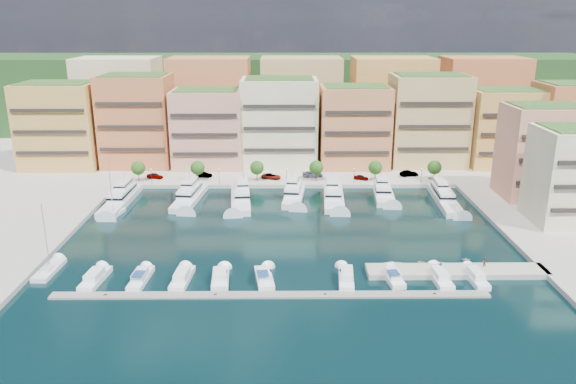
# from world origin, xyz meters

# --- Properties ---
(ground) EXTENTS (400.00, 400.00, 0.00)m
(ground) POSITION_xyz_m (0.00, 0.00, 0.00)
(ground) COLOR black
(ground) RESTS_ON ground
(north_quay) EXTENTS (220.00, 64.00, 2.00)m
(north_quay) POSITION_xyz_m (0.00, 62.00, 0.00)
(north_quay) COLOR #9E998E
(north_quay) RESTS_ON ground
(hillside) EXTENTS (240.00, 40.00, 58.00)m
(hillside) POSITION_xyz_m (0.00, 110.00, 0.00)
(hillside) COLOR #1A3917
(hillside) RESTS_ON ground
(south_pontoon) EXTENTS (72.00, 2.20, 0.35)m
(south_pontoon) POSITION_xyz_m (-3.00, -30.00, 0.00)
(south_pontoon) COLOR gray
(south_pontoon) RESTS_ON ground
(finger_pier) EXTENTS (32.00, 5.00, 2.00)m
(finger_pier) POSITION_xyz_m (30.00, -22.00, 0.00)
(finger_pier) COLOR #9E998E
(finger_pier) RESTS_ON ground
(apartment_0) EXTENTS (22.00, 16.50, 24.80)m
(apartment_0) POSITION_xyz_m (-66.00, 49.99, 13.31)
(apartment_0) COLOR #DB9A50
(apartment_0) RESTS_ON north_quay
(apartment_1) EXTENTS (20.00, 16.50, 26.80)m
(apartment_1) POSITION_xyz_m (-44.00, 51.99, 14.31)
(apartment_1) COLOR #B05B3A
(apartment_1) RESTS_ON north_quay
(apartment_2) EXTENTS (20.00, 15.50, 22.80)m
(apartment_2) POSITION_xyz_m (-23.00, 49.99, 12.31)
(apartment_2) COLOR tan
(apartment_2) RESTS_ON north_quay
(apartment_3) EXTENTS (22.00, 16.50, 25.80)m
(apartment_3) POSITION_xyz_m (-2.00, 51.99, 13.81)
(apartment_3) COLOR #FAEEC1
(apartment_3) RESTS_ON north_quay
(apartment_4) EXTENTS (20.00, 15.50, 23.80)m
(apartment_4) POSITION_xyz_m (20.00, 49.99, 12.81)
(apartment_4) COLOR #B97145
(apartment_4) RESTS_ON north_quay
(apartment_5) EXTENTS (22.00, 16.50, 26.80)m
(apartment_5) POSITION_xyz_m (42.00, 51.99, 14.31)
(apartment_5) COLOR tan
(apartment_5) RESTS_ON north_quay
(apartment_6) EXTENTS (20.00, 15.50, 22.80)m
(apartment_6) POSITION_xyz_m (64.00, 49.99, 12.31)
(apartment_6) COLOR #DB9A50
(apartment_6) RESTS_ON north_quay
(apartment_7) EXTENTS (22.00, 16.50, 24.80)m
(apartment_7) POSITION_xyz_m (84.00, 47.99, 13.31)
(apartment_7) COLOR #B05B3A
(apartment_7) RESTS_ON north_quay
(apartment_east_a) EXTENTS (18.00, 14.50, 22.80)m
(apartment_east_a) POSITION_xyz_m (62.00, 19.99, 12.31)
(apartment_east_a) COLOR tan
(apartment_east_a) RESTS_ON east_quay
(backblock_0) EXTENTS (26.00, 18.00, 30.00)m
(backblock_0) POSITION_xyz_m (-55.00, 74.00, 16.00)
(backblock_0) COLOR #FAEEC1
(backblock_0) RESTS_ON north_quay
(backblock_1) EXTENTS (26.00, 18.00, 30.00)m
(backblock_1) POSITION_xyz_m (-25.00, 74.00, 16.00)
(backblock_1) COLOR #B97145
(backblock_1) RESTS_ON north_quay
(backblock_2) EXTENTS (26.00, 18.00, 30.00)m
(backblock_2) POSITION_xyz_m (5.00, 74.00, 16.00)
(backblock_2) COLOR tan
(backblock_2) RESTS_ON north_quay
(backblock_3) EXTENTS (26.00, 18.00, 30.00)m
(backblock_3) POSITION_xyz_m (35.00, 74.00, 16.00)
(backblock_3) COLOR #DB9A50
(backblock_3) RESTS_ON north_quay
(backblock_4) EXTENTS (26.00, 18.00, 30.00)m
(backblock_4) POSITION_xyz_m (65.00, 74.00, 16.00)
(backblock_4) COLOR #B05B3A
(backblock_4) RESTS_ON north_quay
(tree_0) EXTENTS (3.80, 3.80, 5.65)m
(tree_0) POSITION_xyz_m (-40.00, 33.50, 4.74)
(tree_0) COLOR #473323
(tree_0) RESTS_ON north_quay
(tree_1) EXTENTS (3.80, 3.80, 5.65)m
(tree_1) POSITION_xyz_m (-24.00, 33.50, 4.74)
(tree_1) COLOR #473323
(tree_1) RESTS_ON north_quay
(tree_2) EXTENTS (3.80, 3.80, 5.65)m
(tree_2) POSITION_xyz_m (-8.00, 33.50, 4.74)
(tree_2) COLOR #473323
(tree_2) RESTS_ON north_quay
(tree_3) EXTENTS (3.80, 3.80, 5.65)m
(tree_3) POSITION_xyz_m (8.00, 33.50, 4.74)
(tree_3) COLOR #473323
(tree_3) RESTS_ON north_quay
(tree_4) EXTENTS (3.80, 3.80, 5.65)m
(tree_4) POSITION_xyz_m (24.00, 33.50, 4.74)
(tree_4) COLOR #473323
(tree_4) RESTS_ON north_quay
(tree_5) EXTENTS (3.80, 3.80, 5.65)m
(tree_5) POSITION_xyz_m (40.00, 33.50, 4.74)
(tree_5) COLOR #473323
(tree_5) RESTS_ON north_quay
(lamppost_0) EXTENTS (0.30, 0.30, 4.20)m
(lamppost_0) POSITION_xyz_m (-36.00, 31.20, 3.83)
(lamppost_0) COLOR black
(lamppost_0) RESTS_ON north_quay
(lamppost_1) EXTENTS (0.30, 0.30, 4.20)m
(lamppost_1) POSITION_xyz_m (-18.00, 31.20, 3.83)
(lamppost_1) COLOR black
(lamppost_1) RESTS_ON north_quay
(lamppost_2) EXTENTS (0.30, 0.30, 4.20)m
(lamppost_2) POSITION_xyz_m (0.00, 31.20, 3.83)
(lamppost_2) COLOR black
(lamppost_2) RESTS_ON north_quay
(lamppost_3) EXTENTS (0.30, 0.30, 4.20)m
(lamppost_3) POSITION_xyz_m (18.00, 31.20, 3.83)
(lamppost_3) COLOR black
(lamppost_3) RESTS_ON north_quay
(lamppost_4) EXTENTS (0.30, 0.30, 4.20)m
(lamppost_4) POSITION_xyz_m (36.00, 31.20, 3.83)
(lamppost_4) COLOR black
(lamppost_4) RESTS_ON north_quay
(yacht_0) EXTENTS (5.29, 23.22, 7.30)m
(yacht_0) POSITION_xyz_m (-40.66, 18.43, 1.21)
(yacht_0) COLOR white
(yacht_0) RESTS_ON ground
(yacht_1) EXTENTS (6.79, 20.14, 7.30)m
(yacht_1) POSITION_xyz_m (-24.10, 19.90, 1.09)
(yacht_1) COLOR white
(yacht_1) RESTS_ON ground
(yacht_2) EXTENTS (6.33, 21.40, 7.30)m
(yacht_2) POSITION_xyz_m (-11.44, 19.34, 1.21)
(yacht_2) COLOR white
(yacht_2) RESTS_ON ground
(yacht_3) EXTENTS (6.18, 17.31, 7.30)m
(yacht_3) POSITION_xyz_m (1.78, 21.24, 1.21)
(yacht_3) COLOR white
(yacht_3) RESTS_ON ground
(yacht_4) EXTENTS (5.96, 20.43, 7.30)m
(yacht_4) POSITION_xyz_m (11.60, 19.70, 1.09)
(yacht_4) COLOR white
(yacht_4) RESTS_ON ground
(yacht_5) EXTENTS (5.86, 15.77, 7.30)m
(yacht_5) POSITION_xyz_m (24.40, 21.93, 1.21)
(yacht_5) COLOR white
(yacht_5) RESTS_ON ground
(yacht_6) EXTENTS (5.59, 23.13, 7.30)m
(yacht_6) POSITION_xyz_m (38.76, 18.50, 1.21)
(yacht_6) COLOR white
(yacht_6) RESTS_ON ground
(cruiser_0) EXTENTS (3.56, 9.07, 2.55)m
(cruiser_0) POSITION_xyz_m (-33.37, -24.60, 0.55)
(cruiser_0) COLOR white
(cruiser_0) RESTS_ON ground
(cruiser_1) EXTENTS (2.99, 9.07, 2.66)m
(cruiser_1) POSITION_xyz_m (-25.53, -24.62, 0.57)
(cruiser_1) COLOR white
(cruiser_1) RESTS_ON ground
(cruiser_2) EXTENTS (3.31, 9.05, 2.55)m
(cruiser_2) POSITION_xyz_m (-18.35, -24.60, 0.55)
(cruiser_2) COLOR white
(cruiser_2) RESTS_ON ground
(cruiser_3) EXTENTS (3.38, 8.24, 2.55)m
(cruiser_3) POSITION_xyz_m (-11.74, -24.59, 0.55)
(cruiser_3) COLOR white
(cruiser_3) RESTS_ON ground
(cruiser_4) EXTENTS (3.89, 8.89, 2.66)m
(cruiser_4) POSITION_xyz_m (-4.15, -24.61, 0.57)
(cruiser_4) COLOR white
(cruiser_4) RESTS_ON ground
(cruiser_6) EXTENTS (3.26, 9.32, 2.55)m
(cruiser_6) POSITION_xyz_m (10.04, -24.60, 0.55)
(cruiser_6) COLOR white
(cruiser_6) RESTS_ON ground
(cruiser_7) EXTENTS (3.36, 7.69, 2.66)m
(cruiser_7) POSITION_xyz_m (18.13, -24.60, 0.57)
(cruiser_7) COLOR white
(cruiser_7) RESTS_ON ground
(cruiser_8) EXTENTS (3.12, 9.00, 2.55)m
(cruiser_8) POSITION_xyz_m (26.25, -24.60, 0.55)
(cruiser_8) COLOR white
(cruiser_8) RESTS_ON ground
(cruiser_9) EXTENTS (2.88, 8.75, 2.55)m
(cruiser_9) POSITION_xyz_m (32.39, -24.59, 0.55)
(cruiser_9) COLOR white
(cruiser_9) RESTS_ON ground
(sailboat_2) EXTENTS (4.04, 7.94, 13.20)m
(sailboat_2) POSITION_xyz_m (-39.95, 8.71, 0.32)
(sailboat_2) COLOR white
(sailboat_2) RESTS_ON ground
(sailboat_0) EXTENTS (3.15, 9.04, 13.20)m
(sailboat_0) POSITION_xyz_m (-42.83, -20.83, 0.31)
(sailboat_0) COLOR white
(sailboat_0) RESTS_ON ground
(tender_0) EXTENTS (4.58, 3.52, 0.88)m
(tender_0) POSITION_xyz_m (19.39, -19.00, 0.44)
(tender_0) COLOR white
(tender_0) RESTS_ON ground
(tender_1) EXTENTS (1.73, 1.63, 0.73)m
(tender_1) POSITION_xyz_m (24.70, -17.83, 0.36)
(tender_1) COLOR beige
(tender_1) RESTS_ON ground
(tender_2) EXTENTS (4.07, 3.12, 0.78)m
(tender_2) POSITION_xyz_m (28.18, -19.00, 0.39)
(tender_2) COLOR silver
(tender_2) RESTS_ON ground
(tender_3) EXTENTS (1.56, 1.36, 0.79)m
(tender_3) POSITION_xyz_m (33.31, -16.72, 0.39)
(tender_3) COLOR beige
(tender_3) RESTS_ON ground
(car_0) EXTENTS (4.88, 3.13, 1.55)m
(car_0) POSITION_xyz_m (-36.28, 36.26, 1.77)
(car_0) COLOR gray
(car_0) RESTS_ON north_quay
(car_1) EXTENTS (4.41, 1.79, 1.42)m
(car_1) POSITION_xyz_m (-22.86, 37.47, 1.71)
(car_1) COLOR gray
(car_1) RESTS_ON north_quay
(car_2) EXTENTS (5.90, 4.06, 1.50)m
(car_2) POSITION_xyz_m (-4.18, 35.63, 1.75)
(car_2) COLOR gray
(car_2) RESTS_ON north_quay
(car_3) EXTENTS (5.96, 3.07, 1.66)m
(car_3) POSITION_xyz_m (7.30, 37.60, 1.83)
(car_3) COLOR gray
(car_3) RESTS_ON north_quay
(car_4) EXTENTS (4.29, 2.87, 1.36)m
(car_4) POSITION_xyz_m (20.39, 34.64, 1.68)
(car_4) COLOR gray
(car_4) RESTS_ON north_quay
(car_5) EXTENTS (5.26, 2.64, 1.66)m
(car_5) POSITION_xyz_m (34.23, 37.90, 1.83)
(car_5) COLOR gray
(car_5) RESTS_ON north_quay
(person_0) EXTENTS (0.79, 0.75, 1.82)m
(person_0) POSITION_xyz_m (26.71, -23.09, 1.91)
(person_0) COLOR #27364F
(person_0) RESTS_ON finger_pier
(person_1) EXTENTS (1.01, 0.87, 1.78)m
(person_1) POSITION_xyz_m (35.02, -21.06, 1.89)
(person_1) COLOR #4F352F
(person_1) RESTS_ON finger_pier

